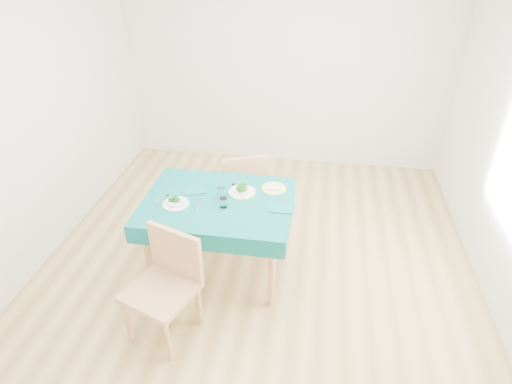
# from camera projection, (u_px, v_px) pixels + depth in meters

# --- Properties ---
(room_shell) EXTENTS (4.02, 4.52, 2.73)m
(room_shell) POSITION_uv_depth(u_px,v_px,m) (256.00, 137.00, 3.27)
(room_shell) COLOR olive
(room_shell) RESTS_ON ground
(table) EXTENTS (1.25, 0.95, 0.76)m
(table) POSITION_uv_depth(u_px,v_px,m) (219.00, 236.00, 3.79)
(table) COLOR #085854
(table) RESTS_ON ground
(chair_near) EXTENTS (0.61, 0.64, 1.16)m
(chair_near) POSITION_uv_depth(u_px,v_px,m) (158.00, 276.00, 3.07)
(chair_near) COLOR tan
(chair_near) RESTS_ON ground
(chair_far) EXTENTS (0.60, 0.62, 1.13)m
(chair_far) POSITION_uv_depth(u_px,v_px,m) (242.00, 173.00, 4.38)
(chair_far) COLOR tan
(chair_far) RESTS_ON ground
(bowl_near) EXTENTS (0.22, 0.22, 0.07)m
(bowl_near) POSITION_uv_depth(u_px,v_px,m) (176.00, 201.00, 3.52)
(bowl_near) COLOR white
(bowl_near) RESTS_ON table
(bowl_far) EXTENTS (0.23, 0.23, 0.07)m
(bowl_far) POSITION_uv_depth(u_px,v_px,m) (242.00, 189.00, 3.68)
(bowl_far) COLOR white
(bowl_far) RESTS_ON table
(fork_near) EXTENTS (0.09, 0.17, 0.00)m
(fork_near) POSITION_uv_depth(u_px,v_px,m) (161.00, 199.00, 3.60)
(fork_near) COLOR silver
(fork_near) RESTS_ON table
(knife_near) EXTENTS (0.02, 0.23, 0.00)m
(knife_near) POSITION_uv_depth(u_px,v_px,m) (200.00, 204.00, 3.53)
(knife_near) COLOR silver
(knife_near) RESTS_ON table
(fork_far) EXTENTS (0.10, 0.18, 0.00)m
(fork_far) POSITION_uv_depth(u_px,v_px,m) (235.00, 189.00, 3.74)
(fork_far) COLOR silver
(fork_far) RESTS_ON table
(knife_far) EXTENTS (0.08, 0.21, 0.00)m
(knife_far) POSITION_uv_depth(u_px,v_px,m) (282.00, 204.00, 3.54)
(knife_far) COLOR silver
(knife_far) RESTS_ON table
(napkin_near) EXTENTS (0.22, 0.19, 0.01)m
(napkin_near) POSITION_uv_depth(u_px,v_px,m) (195.00, 191.00, 3.71)
(napkin_near) COLOR #0B615C
(napkin_near) RESTS_ON table
(napkin_far) EXTENTS (0.21, 0.15, 0.01)m
(napkin_far) POSITION_uv_depth(u_px,v_px,m) (281.00, 208.00, 3.48)
(napkin_far) COLOR #0B615C
(napkin_far) RESTS_ON table
(tumbler_center) EXTENTS (0.08, 0.08, 0.10)m
(tumbler_center) POSITION_uv_depth(u_px,v_px,m) (221.00, 193.00, 3.60)
(tumbler_center) COLOR white
(tumbler_center) RESTS_ON table
(tumbler_side) EXTENTS (0.06, 0.06, 0.08)m
(tumbler_side) POSITION_uv_depth(u_px,v_px,m) (223.00, 203.00, 3.49)
(tumbler_side) COLOR white
(tumbler_side) RESTS_ON table
(side_plate) EXTENTS (0.21, 0.21, 0.01)m
(side_plate) POSITION_uv_depth(u_px,v_px,m) (274.00, 188.00, 3.74)
(side_plate) COLOR #DFE56F
(side_plate) RESTS_ON table
(bread_slice) EXTENTS (0.11, 0.11, 0.02)m
(bread_slice) POSITION_uv_depth(u_px,v_px,m) (274.00, 187.00, 3.74)
(bread_slice) COLOR beige
(bread_slice) RESTS_ON side_plate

